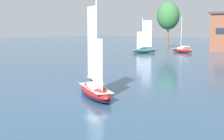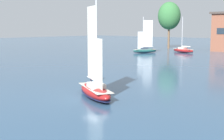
% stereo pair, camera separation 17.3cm
% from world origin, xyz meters
% --- Properties ---
extents(ground_plane, '(400.00, 400.00, 0.00)m').
position_xyz_m(ground_plane, '(0.00, 0.00, 0.00)').
color(ground_plane, '#2D4C6B').
extents(tree_shore_center, '(8.78, 8.78, 18.06)m').
position_xyz_m(tree_shore_center, '(-40.57, 80.21, 12.64)').
color(tree_shore_center, brown).
rests_on(tree_shore_center, ground).
extents(sailboat_main, '(8.82, 6.02, 11.89)m').
position_xyz_m(sailboat_main, '(0.01, -0.00, 0.96)').
color(sailboat_main, maroon).
rests_on(sailboat_main, ground).
extents(sailboat_moored_near_marina, '(8.85, 4.43, 11.72)m').
position_xyz_m(sailboat_moored_near_marina, '(-25.82, 65.84, 0.80)').
color(sailboat_moored_near_marina, maroon).
rests_on(sailboat_moored_near_marina, ground).
extents(sailboat_moored_outer_mooring, '(5.74, 8.61, 11.57)m').
position_xyz_m(sailboat_moored_outer_mooring, '(-34.38, 56.24, 0.94)').
color(sailboat_moored_outer_mooring, '#194C47').
rests_on(sailboat_moored_outer_mooring, ground).
extents(channel_buoy, '(1.06, 1.06, 1.92)m').
position_xyz_m(channel_buoy, '(-8.67, 9.32, 0.76)').
color(channel_buoy, green).
rests_on(channel_buoy, ground).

